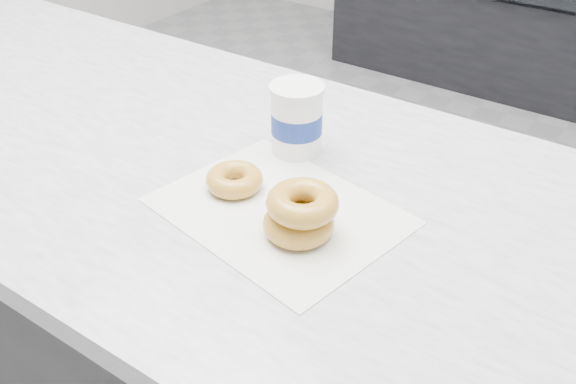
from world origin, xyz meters
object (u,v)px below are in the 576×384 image
at_px(donut_single, 234,180).
at_px(coffee_cup, 297,119).
at_px(counter, 240,355).
at_px(donut_stack, 301,213).

height_order(donut_single, coffee_cup, coffee_cup).
bearing_deg(counter, donut_stack, -22.71).
xyz_separation_m(donut_stack, coffee_cup, (-0.13, 0.19, 0.02)).
height_order(donut_single, donut_stack, donut_stack).
height_order(donut_stack, coffee_cup, coffee_cup).
distance_m(counter, donut_stack, 0.53).
xyz_separation_m(donut_single, donut_stack, (0.15, -0.04, 0.02)).
xyz_separation_m(donut_single, coffee_cup, (0.01, 0.15, 0.04)).
bearing_deg(donut_stack, counter, 157.29).
bearing_deg(coffee_cup, donut_stack, -78.24).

